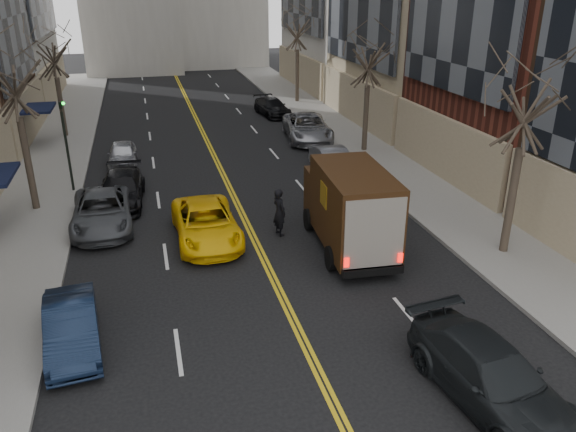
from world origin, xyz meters
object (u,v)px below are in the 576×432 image
Objects in this scene: ups_truck at (349,208)px; taxi at (206,223)px; pedestrian at (279,212)px; observer_sedan at (490,375)px.

taxi is at bearing 161.74° from ups_truck.
taxi is 2.92m from pedestrian.
observer_sedan is 2.70× the size of pedestrian.
observer_sedan is at bearing 175.50° from pedestrian.
pedestrian is at bearing 96.88° from observer_sedan.
pedestrian is at bearing -5.31° from taxi.
pedestrian is (-2.25, 1.87, -0.68)m from ups_truck.
pedestrian reaches higher than observer_sedan.
taxi is (-5.51, 10.94, -0.02)m from observer_sedan.
ups_truck reaches higher than observer_sedan.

